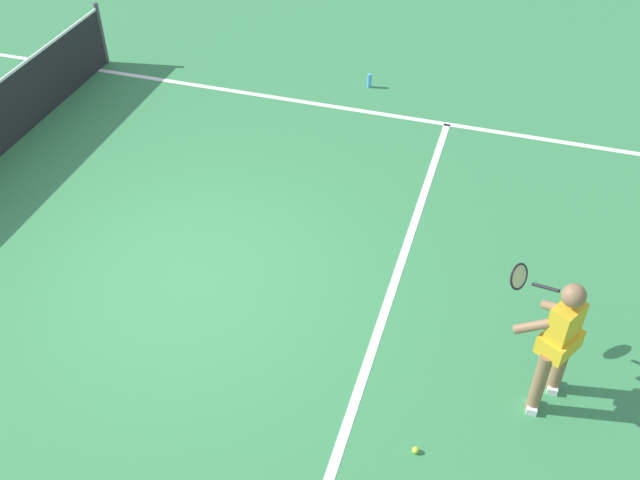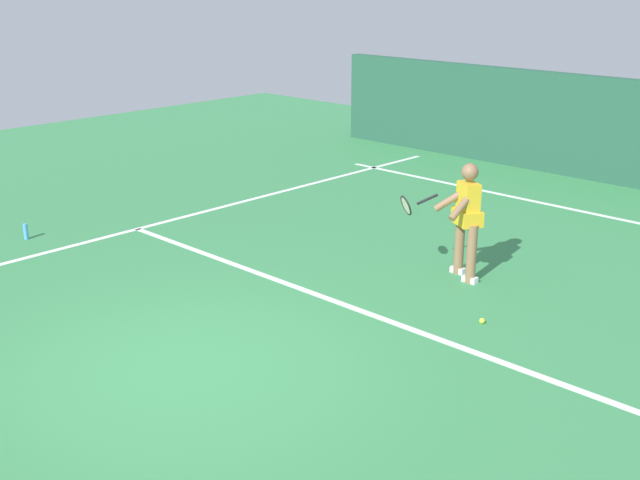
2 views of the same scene
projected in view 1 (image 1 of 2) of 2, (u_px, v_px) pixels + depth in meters
name	position (u px, v px, depth m)	size (l,w,h in m)	color
ground_plane	(190.00, 274.00, 8.77)	(27.66, 27.66, 0.00)	#38844C
service_line_marking	(383.00, 316.00, 8.24)	(8.57, 0.10, 0.01)	white
sideline_right_marking	(302.00, 102.00, 11.90)	(0.10, 19.28, 0.01)	white
tennis_player	(557.00, 339.00, 6.85)	(1.06, 0.80, 1.55)	#8C6647
tennis_ball_near	(416.00, 450.00, 6.88)	(0.07, 0.07, 0.07)	#D1E533
water_bottle	(369.00, 81.00, 12.20)	(0.07, 0.07, 0.24)	#4C9EE5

